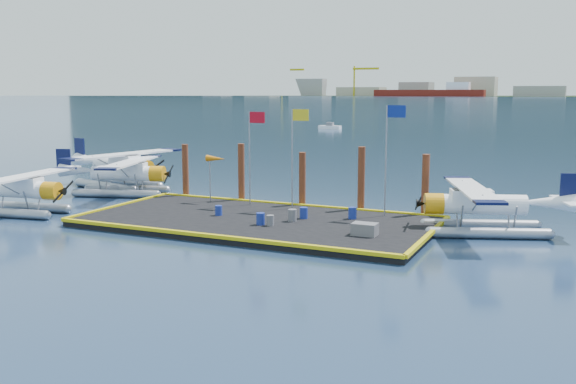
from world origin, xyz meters
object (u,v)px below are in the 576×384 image
at_px(flagpole_red, 252,143).
at_px(piling_3, 361,181).
at_px(seaplane_d, 478,207).
at_px(seaplane_c, 121,168).
at_px(crate, 365,229).
at_px(windsock, 216,160).
at_px(drum_1, 270,220).
at_px(piling_2, 302,181).
at_px(drum_3, 261,219).
at_px(flagpole_blue, 390,144).
at_px(seaplane_b, 126,176).
at_px(drum_4, 352,213).
at_px(seaplane_a, 19,192).
at_px(drum_0, 219,210).
at_px(flagpole_yellow, 295,143).
at_px(drum_5, 304,213).
at_px(piling_1, 241,175).
at_px(piling_4, 425,188).
at_px(piling_0, 185,173).

xyz_separation_m(flagpole_red, piling_3, (6.79, 1.60, -2.25)).
bearing_deg(seaplane_d, seaplane_c, 59.92).
distance_m(crate, windsock, 13.44).
distance_m(drum_1, piling_2, 7.09).
bearing_deg(windsock, drum_1, -38.73).
distance_m(seaplane_c, drum_3, 19.56).
height_order(flagpole_blue, piling_2, flagpole_blue).
height_order(crate, flagpole_red, flagpole_red).
bearing_deg(seaplane_b, drum_4, 62.84).
bearing_deg(seaplane_a, drum_4, 96.11).
bearing_deg(drum_4, drum_0, -162.87).
height_order(flagpole_red, piling_2, flagpole_red).
distance_m(drum_1, crate, 5.44).
distance_m(crate, flagpole_yellow, 9.13).
relative_size(drum_1, drum_5, 0.90).
bearing_deg(flagpole_yellow, seaplane_b, 173.50).
distance_m(drum_4, windsock, 10.50).
bearing_deg(flagpole_yellow, seaplane_d, -4.35).
relative_size(flagpole_red, piling_2, 1.58).
relative_size(drum_3, drum_4, 0.99).
xyz_separation_m(seaplane_d, piling_3, (-7.46, 2.46, 0.68)).
xyz_separation_m(seaplane_c, piling_3, (20.67, -2.45, 0.49)).
height_order(seaplane_b, drum_1, seaplane_b).
relative_size(drum_4, piling_1, 0.16).
bearing_deg(flagpole_blue, flagpole_yellow, 180.00).
bearing_deg(piling_4, piling_2, 180.00).
bearing_deg(seaplane_a, piling_0, 133.85).
height_order(drum_3, drum_5, drum_3).
xyz_separation_m(seaplane_d, drum_3, (-10.98, -4.44, -0.74)).
distance_m(drum_3, windsock, 8.39).
height_order(seaplane_c, flagpole_red, flagpole_red).
relative_size(flagpole_yellow, flagpole_blue, 0.95).
bearing_deg(seaplane_c, drum_4, 87.67).
bearing_deg(piling_4, flagpole_blue, -138.42).
bearing_deg(seaplane_d, drum_0, 81.82).
distance_m(drum_4, flagpole_yellow, 5.98).
bearing_deg(seaplane_b, flagpole_blue, 68.04).
bearing_deg(flagpole_red, seaplane_b, 171.82).
distance_m(seaplane_c, crate, 25.06).
relative_size(drum_5, windsock, 0.21).
bearing_deg(drum_5, seaplane_a, -165.70).
height_order(flagpole_red, windsock, flagpole_red).
distance_m(drum_1, windsock, 8.84).
distance_m(seaplane_d, drum_4, 6.99).
distance_m(seaplane_a, piling_2, 17.86).
xyz_separation_m(drum_5, windsock, (-7.48, 2.69, 2.50)).
relative_size(drum_5, flagpole_blue, 0.10).
height_order(flagpole_blue, windsock, flagpole_blue).
height_order(seaplane_b, piling_1, piling_1).
bearing_deg(flagpole_red, piling_1, 136.85).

